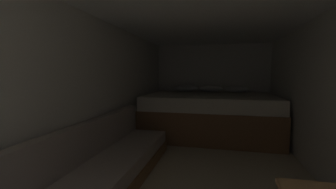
{
  "coord_description": "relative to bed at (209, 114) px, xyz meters",
  "views": [
    {
      "loc": [
        0.19,
        -0.36,
        1.25
      ],
      "look_at": [
        -0.5,
        2.56,
        0.97
      ],
      "focal_mm": 23.48,
      "sensor_mm": 36.0,
      "label": 1
    }
  ],
  "objects": [
    {
      "name": "ground_plane",
      "position": [
        0.0,
        -1.89,
        -0.43
      ],
      "size": [
        7.59,
        7.59,
        0.0
      ],
      "primitive_type": "plane",
      "color": "beige"
    },
    {
      "name": "wall_right",
      "position": [
        1.35,
        -1.89,
        0.55
      ],
      "size": [
        0.05,
        5.59,
        1.96
      ],
      "primitive_type": "cube",
      "color": "silver",
      "rests_on": "ground"
    },
    {
      "name": "wall_left",
      "position": [
        -1.35,
        -1.89,
        0.55
      ],
      "size": [
        0.05,
        5.59,
        1.96
      ],
      "primitive_type": "cube",
      "color": "silver",
      "rests_on": "ground"
    },
    {
      "name": "wall_back",
      "position": [
        0.0,
        0.92,
        0.55
      ],
      "size": [
        2.76,
        0.05,
        1.96
      ],
      "primitive_type": "cube",
      "color": "silver",
      "rests_on": "ground"
    },
    {
      "name": "bed",
      "position": [
        0.0,
        0.0,
        0.0
      ],
      "size": [
        2.54,
        1.72,
        0.98
      ],
      "color": "brown",
      "rests_on": "ground"
    },
    {
      "name": "ceiling_slab",
      "position": [
        0.0,
        -1.89,
        1.56
      ],
      "size": [
        2.76,
        5.59,
        0.05
      ],
      "primitive_type": "cube",
      "color": "white",
      "rests_on": "wall_left"
    },
    {
      "name": "sofa_left",
      "position": [
        -1.03,
        -2.7,
        -0.2
      ],
      "size": [
        0.67,
        3.26,
        0.72
      ],
      "color": "olive",
      "rests_on": "ground"
    }
  ]
}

